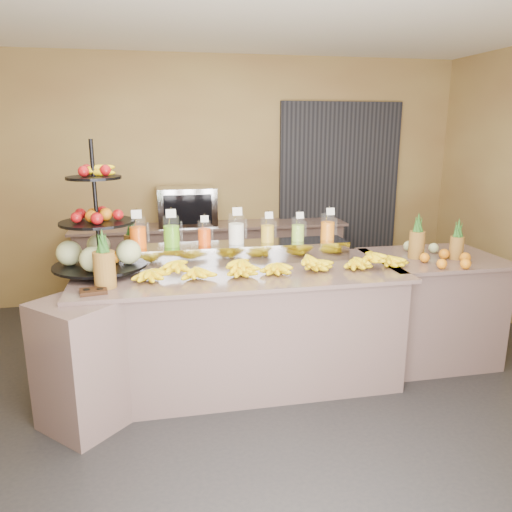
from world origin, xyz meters
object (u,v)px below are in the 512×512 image
object	(u,v)px
banana_heap	(277,262)
condiment_caddy	(93,291)
fruit_stand	(106,240)
pitcher_tray	(237,252)
oven_warmer	(186,206)
right_fruit_pile	(440,253)

from	to	relation	value
banana_heap	condiment_caddy	size ratio (longest dim) A/B	12.14
condiment_caddy	fruit_stand	bearing A→B (deg)	84.23
pitcher_tray	banana_heap	xyz separation A→B (m)	(0.25, -0.37, -0.00)
pitcher_tray	oven_warmer	size ratio (longest dim) A/B	2.87
pitcher_tray	right_fruit_pile	xyz separation A→B (m)	(1.64, -0.33, -0.00)
right_fruit_pile	oven_warmer	xyz separation A→B (m)	(-1.94, 2.00, 0.14)
condiment_caddy	oven_warmer	size ratio (longest dim) A/B	0.27
pitcher_tray	oven_warmer	xyz separation A→B (m)	(-0.30, 1.67, 0.14)
banana_heap	fruit_stand	distance (m)	1.30
fruit_stand	right_fruit_pile	bearing A→B (deg)	-5.02
right_fruit_pile	oven_warmer	size ratio (longest dim) A/B	0.67
pitcher_tray	fruit_stand	xyz separation A→B (m)	(-1.01, -0.11, 0.17)
oven_warmer	pitcher_tray	bearing A→B (deg)	-81.06
banana_heap	right_fruit_pile	distance (m)	1.39
banana_heap	oven_warmer	world-z (taller)	oven_warmer
banana_heap	oven_warmer	bearing A→B (deg)	105.05
pitcher_tray	fruit_stand	world-z (taller)	fruit_stand
right_fruit_pile	oven_warmer	world-z (taller)	oven_warmer
fruit_stand	condiment_caddy	size ratio (longest dim) A/B	5.70
banana_heap	oven_warmer	size ratio (longest dim) A/B	3.27
banana_heap	fruit_stand	bearing A→B (deg)	168.54
condiment_caddy	right_fruit_pile	bearing A→B (deg)	6.12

